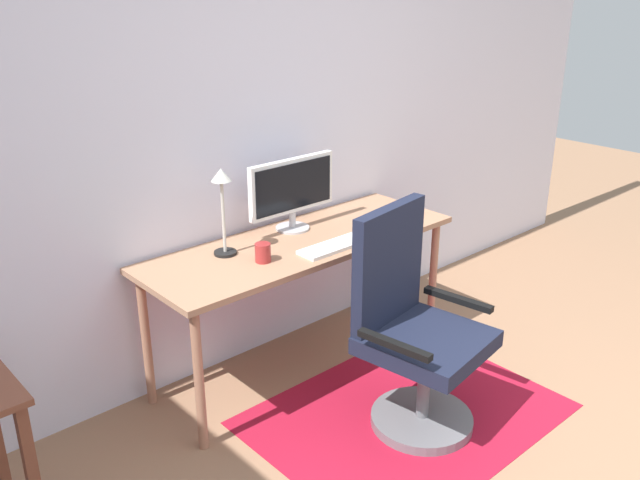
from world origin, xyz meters
name	(u,v)px	position (x,y,z in m)	size (l,w,h in m)	color
wall_back	(255,119)	(0.00, 2.20, 1.30)	(6.00, 0.10, 2.60)	silver
area_rug	(405,414)	(0.07, 1.15, 0.00)	(1.42, 1.09, 0.01)	maroon
desk	(302,253)	(0.00, 1.84, 0.66)	(1.71, 0.59, 0.73)	#A07457
monitor	(292,189)	(0.07, 1.99, 0.96)	(0.54, 0.18, 0.38)	#B2B2B7
keyboard	(337,245)	(0.07, 1.65, 0.74)	(0.43, 0.13, 0.02)	white
computer_mouse	(373,228)	(0.37, 1.69, 0.75)	(0.06, 0.10, 0.03)	black
coffee_cup	(263,253)	(-0.31, 1.75, 0.78)	(0.08, 0.08, 0.09)	maroon
cell_phone	(385,214)	(0.60, 1.81, 0.74)	(0.07, 0.14, 0.01)	black
desk_lamp	(222,197)	(-0.40, 1.94, 1.02)	(0.11, 0.11, 0.43)	black
office_chair	(413,337)	(0.06, 1.12, 0.45)	(0.63, 0.58, 1.05)	slate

